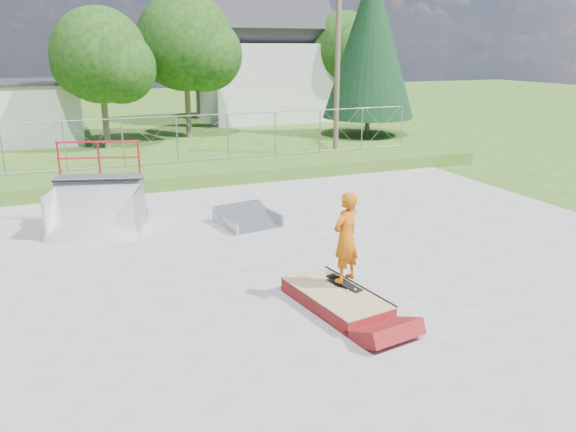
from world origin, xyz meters
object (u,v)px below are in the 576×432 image
at_px(grind_box, 335,299).
at_px(quarter_pipe, 94,191).
at_px(flat_bank_ramp, 248,218).
at_px(skater, 346,241).

xyz_separation_m(grind_box, quarter_pipe, (-3.86, 6.44, 0.99)).
xyz_separation_m(grind_box, flat_bank_ramp, (0.07, 5.53, 0.05)).
relative_size(flat_bank_ramp, skater, 0.89).
bearing_deg(quarter_pipe, skater, -41.35).
distance_m(grind_box, skater, 1.13).
distance_m(quarter_pipe, flat_bank_ramp, 4.14).
bearing_deg(grind_box, quarter_pipe, 112.06).
distance_m(grind_box, quarter_pipe, 7.57).
bearing_deg(skater, grind_box, 6.09).
bearing_deg(flat_bank_ramp, skater, -97.86).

